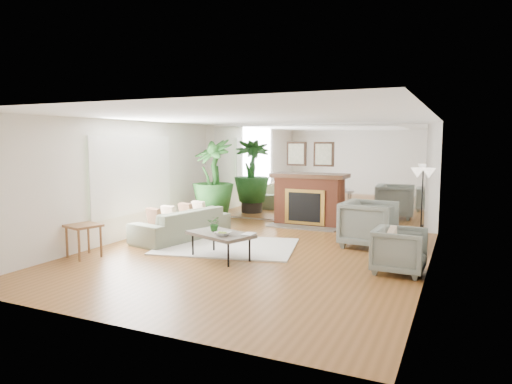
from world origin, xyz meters
The scene contains 18 objects.
ground centered at (0.00, 0.00, 0.00)m, with size 7.00×7.00×0.00m, color brown.
wall_left centered at (-2.99, 0.00, 1.25)m, with size 0.02×7.00×2.50m, color silver.
wall_right centered at (2.99, 0.00, 1.25)m, with size 0.02×7.00×2.50m, color silver.
wall_back centered at (0.00, 3.49, 1.25)m, with size 6.00×0.02×2.50m, color silver.
mirror_panel centered at (0.00, 3.47, 1.25)m, with size 5.40×0.04×2.40m, color silver.
window_panel centered at (-2.96, 0.40, 1.35)m, with size 0.04×2.40×1.50m, color #B2E09E.
fireplace centered at (0.00, 3.26, 0.66)m, with size 1.85×0.83×2.05m.
area_rug centered at (-0.70, 0.40, 0.01)m, with size 2.61×1.87×0.03m, color white.
coffee_table centered at (-0.38, -0.44, 0.43)m, with size 1.33×1.05×0.47m.
sofa centered at (-1.92, 0.67, 0.32)m, with size 2.21×0.86×0.65m, color #6B715A.
armchair_back centered at (1.82, 1.59, 0.46)m, with size 0.97×1.00×0.91m, color gray.
armchair_front centered at (2.60, -0.02, 0.36)m, with size 0.77×0.79×0.72m, color gray.
side_table centered at (-2.65, -1.35, 0.50)m, with size 0.64×0.64×0.60m.
potted_ficus centered at (-2.11, 2.33, 1.13)m, with size 1.25×1.25×2.11m.
floor_lamp centered at (2.70, 2.65, 1.30)m, with size 0.49×0.27×1.52m.
tabletop_plant centered at (-0.55, -0.34, 0.60)m, with size 0.24×0.21×0.27m, color #2A5F23.
fruit_bowl centered at (-0.23, -0.63, 0.50)m, with size 0.27×0.27×0.07m, color brown.
book centered at (0.04, -0.38, 0.48)m, with size 0.19×0.26×0.02m, color brown.
Camera 1 is at (3.46, -7.34, 2.08)m, focal length 32.00 mm.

